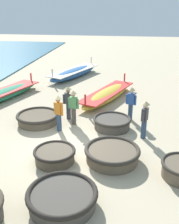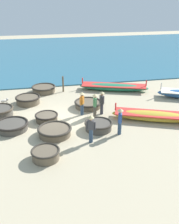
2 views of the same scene
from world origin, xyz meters
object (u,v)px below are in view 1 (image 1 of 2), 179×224
long_boat_ochre_hull (74,73)px  long_boat_blue_hull (2,95)px  coracle_nearest (112,154)px  coracle_far_right (62,197)px  coracle_weathered (38,118)px  fisherman_standing_left (73,105)px  fisherman_with_hat (131,101)px  fisherman_standing_right (68,101)px  fisherman_by_coracle (59,111)px  coracle_beside_post (55,155)px  long_boat_green_hull (107,95)px  fisherman_crouching (145,117)px  coracle_upturned (112,123)px

long_boat_ochre_hull → long_boat_blue_hull: bearing=-119.3°
coracle_nearest → coracle_far_right: coracle_nearest is taller
coracle_weathered → fisherman_standing_left: bearing=3.8°
long_boat_ochre_hull → fisherman_with_hat: (4.34, -7.62, 0.62)m
fisherman_with_hat → fisherman_standing_left: size_ratio=1.00×
fisherman_with_hat → fisherman_standing_right: same height
coracle_far_right → long_boat_ochre_hull: (-2.47, 13.93, 0.07)m
long_boat_ochre_hull → fisherman_standing_right: (1.33, -7.95, 0.62)m
long_boat_blue_hull → fisherman_by_coracle: 5.72m
long_boat_blue_hull → coracle_beside_post: bearing=-51.1°
fisherman_with_hat → coracle_nearest: bearing=-99.6°
coracle_nearest → long_boat_green_hull: long_boat_green_hull is taller
long_boat_ochre_hull → fisherman_crouching: fisherman_crouching is taller
coracle_upturned → fisherman_by_coracle: bearing=-165.4°
fisherman_with_hat → long_boat_green_hull: bearing=115.9°
long_boat_blue_hull → fisherman_standing_left: size_ratio=3.60×
coracle_nearest → coracle_beside_post: bearing=-170.0°
coracle_beside_post → coracle_upturned: coracle_upturned is taller
long_boat_green_hull → long_boat_ochre_hull: bearing=121.7°
coracle_nearest → fisherman_standing_right: fisherman_standing_right is taller
long_boat_ochre_hull → fisherman_crouching: 10.69m
fisherman_by_coracle → fisherman_crouching: size_ratio=1.00×
fisherman_with_hat → fisherman_standing_right: (-3.01, -0.33, 0.00)m
coracle_upturned → long_boat_ochre_hull: size_ratio=0.30×
coracle_nearest → coracle_upturned: bearing=93.8°
long_boat_ochre_hull → long_boat_green_hull: 5.69m
coracle_nearest → fisherman_standing_right: 4.24m
long_boat_ochre_hull → fisherman_crouching: (4.90, -9.48, 0.62)m
coracle_beside_post → fisherman_standing_right: size_ratio=0.91×
fisherman_by_coracle → coracle_upturned: bearing=14.6°
long_boat_green_hull → fisherman_with_hat: size_ratio=3.32×
fisherman_standing_right → fisherman_with_hat: bearing=6.3°
coracle_far_right → long_boat_ochre_hull: long_boat_ochre_hull is taller
coracle_beside_post → long_boat_ochre_hull: 11.89m
coracle_far_right → long_boat_green_hull: size_ratio=0.37×
coracle_beside_post → fisherman_with_hat: 4.99m
long_boat_ochre_hull → fisherman_by_coracle: (1.20, -9.31, 0.62)m
coracle_beside_post → coracle_upturned: bearing=58.6°
fisherman_with_hat → long_boat_blue_hull: bearing=166.0°
coracle_upturned → fisherman_standing_left: fisherman_standing_left is taller
long_boat_green_hull → coracle_nearest: bearing=-83.8°
coracle_nearest → coracle_far_right: (-1.24, -2.52, -0.01)m
coracle_upturned → long_boat_blue_hull: (-6.74, 2.98, 0.02)m
coracle_weathered → long_boat_blue_hull: long_boat_blue_hull is taller
fisherman_by_coracle → long_boat_ochre_hull: bearing=97.3°
coracle_far_right → long_boat_green_hull: (0.52, 9.09, 0.03)m
long_boat_ochre_hull → long_boat_green_hull: size_ratio=1.04×
coracle_upturned → fisherman_standing_right: 2.42m
coracle_weathered → long_boat_blue_hull: bearing=137.6°
coracle_far_right → fisherman_crouching: 5.12m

